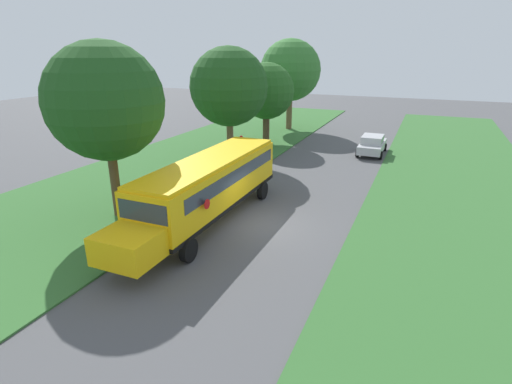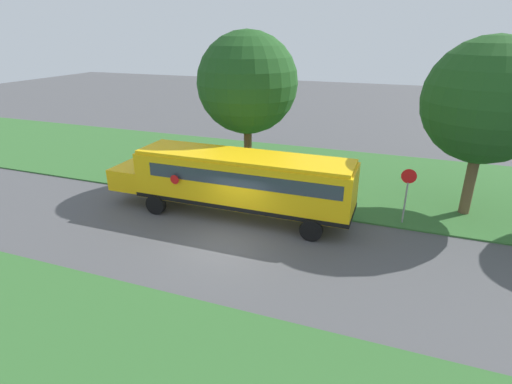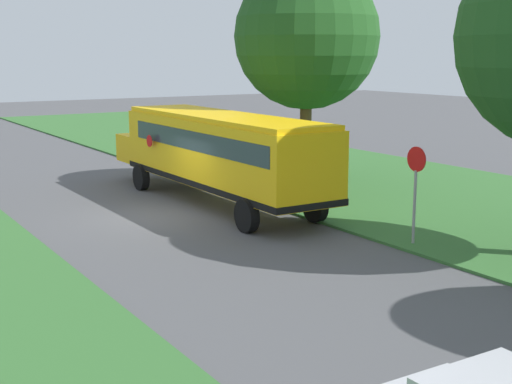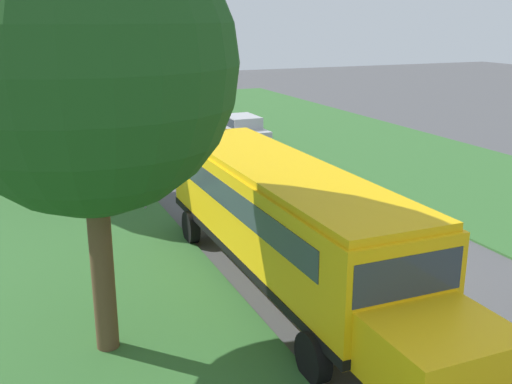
% 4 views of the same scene
% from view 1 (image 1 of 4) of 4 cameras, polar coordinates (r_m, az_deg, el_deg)
% --- Properties ---
extents(ground_plane, '(120.00, 120.00, 0.00)m').
position_cam_1_polar(ground_plane, '(19.69, 1.27, -4.74)').
color(ground_plane, '#4C4C4F').
extents(grass_verge, '(12.00, 80.00, 0.08)m').
position_cam_1_polar(grass_verge, '(24.90, -20.60, -0.60)').
color(grass_verge, '#33662D').
rests_on(grass_verge, ground).
extents(grass_far_side, '(10.00, 80.00, 0.07)m').
position_cam_1_polar(grass_far_side, '(18.67, 28.16, -8.59)').
color(grass_far_side, '#33662D').
rests_on(grass_far_side, ground).
extents(school_bus, '(2.85, 12.42, 3.16)m').
position_cam_1_polar(school_bus, '(19.62, -6.85, 1.07)').
color(school_bus, yellow).
rests_on(school_bus, ground).
extents(car_silver_nearest, '(2.02, 4.40, 1.56)m').
position_cam_1_polar(car_silver_nearest, '(34.18, 16.27, 6.65)').
color(car_silver_nearest, '#B7B7BC').
rests_on(car_silver_nearest, ground).
extents(oak_tree_beside_bus, '(5.60, 5.60, 8.64)m').
position_cam_1_polar(oak_tree_beside_bus, '(20.54, -21.22, 12.01)').
color(oak_tree_beside_bus, brown).
rests_on(oak_tree_beside_bus, ground).
extents(oak_tree_roadside_mid, '(5.69, 5.69, 8.44)m').
position_cam_1_polar(oak_tree_roadside_mid, '(29.85, -3.81, 14.85)').
color(oak_tree_roadside_mid, brown).
rests_on(oak_tree_roadside_mid, ground).
extents(oak_tree_far_end, '(4.92, 4.92, 7.14)m').
position_cam_1_polar(oak_tree_far_end, '(36.29, 1.51, 14.33)').
color(oak_tree_far_end, '#4C3826').
rests_on(oak_tree_far_end, ground).
extents(oak_tree_across_road, '(6.23, 6.23, 9.24)m').
position_cam_1_polar(oak_tree_across_road, '(43.15, 5.10, 16.88)').
color(oak_tree_across_road, brown).
rests_on(oak_tree_across_road, ground).
extents(stop_sign, '(0.08, 0.68, 2.74)m').
position_cam_1_polar(stop_sign, '(27.02, -2.16, 5.97)').
color(stop_sign, gray).
rests_on(stop_sign, ground).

